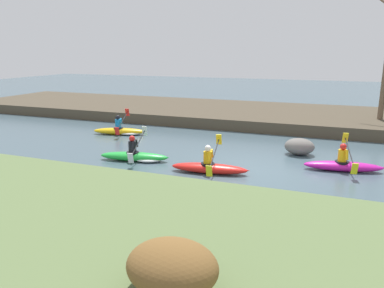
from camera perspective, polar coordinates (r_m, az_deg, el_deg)
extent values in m
plane|color=#425660|center=(13.67, 9.01, -3.94)|extent=(90.00, 90.00, 0.00)
cube|color=#5B7042|center=(7.59, -2.15, -15.89)|extent=(44.00, 6.07, 0.78)
cube|color=#4C4233|center=(23.44, 14.37, 4.08)|extent=(44.00, 8.09, 0.61)
ellipsoid|color=brown|center=(5.67, -3.04, -18.18)|extent=(1.37, 1.14, 0.74)
ellipsoid|color=#C61999|center=(14.42, 22.00, -3.16)|extent=(2.76, 1.05, 0.34)
cone|color=#C61999|center=(14.71, 26.76, -3.26)|extent=(0.38, 0.26, 0.20)
cylinder|color=black|center=(14.37, 21.85, -2.60)|extent=(0.55, 0.55, 0.08)
cylinder|color=yellow|center=(14.31, 21.94, -1.64)|extent=(0.35, 0.35, 0.42)
sphere|color=red|center=(14.23, 22.06, -0.38)|extent=(0.27, 0.27, 0.23)
cylinder|color=yellow|center=(14.53, 22.20, -1.07)|extent=(0.13, 0.24, 0.35)
cylinder|color=yellow|center=(14.08, 22.55, -1.57)|extent=(0.13, 0.24, 0.35)
cylinder|color=black|center=(14.32, 22.89, -1.19)|extent=(0.36, 1.89, 0.65)
cube|color=yellow|center=(15.16, 22.32, 0.87)|extent=(0.22, 0.19, 0.41)
cube|color=yellow|center=(13.51, 23.54, -3.49)|extent=(0.22, 0.19, 0.41)
ellipsoid|color=red|center=(13.16, 2.61, -3.71)|extent=(2.76, 0.96, 0.34)
cone|color=red|center=(12.99, 8.01, -3.99)|extent=(0.37, 0.25, 0.20)
cylinder|color=black|center=(13.12, 2.40, -3.10)|extent=(0.54, 0.54, 0.08)
cylinder|color=yellow|center=(13.05, 2.42, -2.05)|extent=(0.34, 0.34, 0.42)
sphere|color=white|center=(12.97, 2.43, -0.67)|extent=(0.26, 0.26, 0.23)
cylinder|color=yellow|center=(13.24, 3.04, -1.43)|extent=(0.12, 0.24, 0.35)
cylinder|color=yellow|center=(12.78, 2.66, -1.99)|extent=(0.12, 0.24, 0.35)
cylinder|color=black|center=(12.98, 3.42, -1.57)|extent=(0.29, 1.90, 0.65)
cube|color=yellow|center=(13.81, 4.12, 0.70)|extent=(0.22, 0.18, 0.41)
cube|color=yellow|center=(12.17, 2.62, -4.15)|extent=(0.22, 0.18, 0.41)
ellipsoid|color=green|center=(14.76, -8.84, -1.89)|extent=(2.77, 1.15, 0.34)
cone|color=green|center=(14.43, -4.13, -2.05)|extent=(0.38, 0.27, 0.20)
cylinder|color=black|center=(14.74, -9.04, -1.34)|extent=(0.57, 0.57, 0.08)
cylinder|color=black|center=(14.68, -9.08, -0.40)|extent=(0.36, 0.36, 0.42)
sphere|color=red|center=(14.60, -9.13, 0.84)|extent=(0.27, 0.27, 0.23)
cylinder|color=black|center=(14.85, -8.44, 0.14)|extent=(0.13, 0.24, 0.35)
cylinder|color=black|center=(14.40, -9.01, -0.31)|extent=(0.13, 0.24, 0.35)
cylinder|color=black|center=(14.58, -8.24, 0.05)|extent=(0.43, 1.88, 0.65)
cube|color=white|center=(15.40, -7.24, 2.01)|extent=(0.23, 0.20, 0.41)
cube|color=white|center=(13.78, -9.35, -2.14)|extent=(0.23, 0.20, 0.41)
ellipsoid|color=white|center=(14.63, -6.77, -2.29)|extent=(1.22, 0.91, 0.18)
ellipsoid|color=yellow|center=(19.53, -11.00, 1.93)|extent=(2.76, 1.27, 0.34)
cone|color=yellow|center=(19.20, -7.46, 1.92)|extent=(0.39, 0.28, 0.20)
cylinder|color=black|center=(19.51, -11.16, 2.35)|extent=(0.59, 0.59, 0.08)
cylinder|color=#1984CC|center=(19.46, -11.20, 3.07)|extent=(0.37, 0.37, 0.42)
sphere|color=black|center=(19.41, -11.24, 4.01)|extent=(0.28, 0.28, 0.23)
cylinder|color=#1984CC|center=(19.65, -10.73, 3.45)|extent=(0.14, 0.24, 0.35)
cylinder|color=#1984CC|center=(19.19, -11.13, 3.18)|extent=(0.14, 0.24, 0.35)
cylinder|color=black|center=(19.37, -10.57, 3.43)|extent=(0.53, 1.86, 0.65)
cube|color=red|center=(20.22, -9.84, 4.79)|extent=(0.23, 0.20, 0.41)
cube|color=red|center=(18.54, -11.35, 1.95)|extent=(0.23, 0.20, 0.41)
ellipsoid|color=white|center=(19.39, -9.44, 1.67)|extent=(1.24, 0.96, 0.18)
ellipsoid|color=slate|center=(16.05, 16.06, -0.36)|extent=(1.21, 0.94, 0.68)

